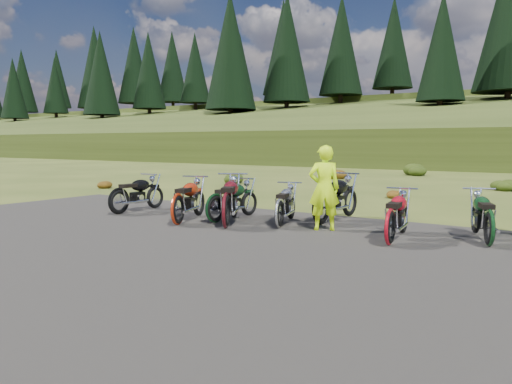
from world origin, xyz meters
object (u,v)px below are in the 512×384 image
Objects in this scene: motorcycle_0 at (119,215)px; person_middle at (324,189)px; motorcycle_3 at (279,229)px; motorcycle_7 at (488,248)px.

motorcycle_0 is 5.89m from person_middle.
motorcycle_0 is at bearing 79.58° from motorcycle_3.
motorcycle_0 is 1.09× the size of person_middle.
motorcycle_0 reaches higher than motorcycle_3.
motorcycle_0 is 4.80m from motorcycle_3.
motorcycle_0 is 9.19m from motorcycle_7.
motorcycle_7 is (9.13, 1.06, 0.00)m from motorcycle_0.
motorcycle_3 is 4.39m from motorcycle_7.
person_middle is (0.97, 0.32, 0.95)m from motorcycle_3.
person_middle is at bearing 71.76° from motorcycle_7.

